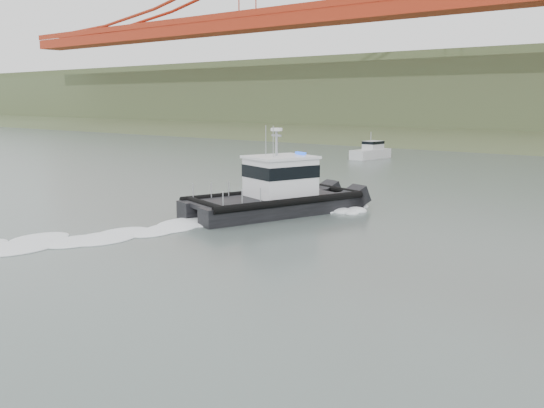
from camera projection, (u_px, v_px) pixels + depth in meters
The scene contains 3 objects.
ground at pixel (155, 273), 26.88m from camera, with size 400.00×400.00×0.00m, color #4E5C58.
patrol_boat at pixel (276, 191), 40.95m from camera, with size 7.93×13.06×5.97m.
motorboat at pixel (371, 152), 79.98m from camera, with size 2.69×6.73×3.62m.
Camera 1 is at (20.37, -16.94, 7.56)m, focal length 40.00 mm.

